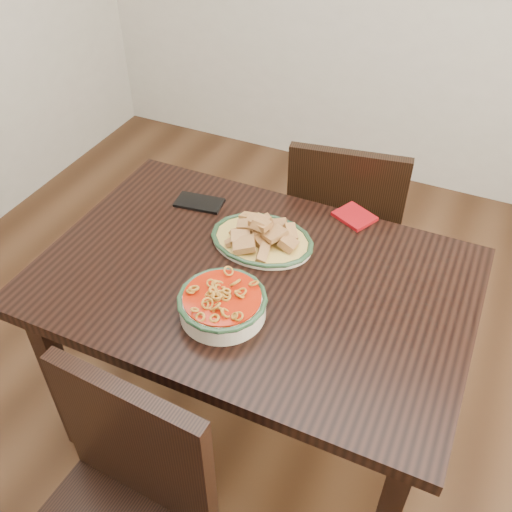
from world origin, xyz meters
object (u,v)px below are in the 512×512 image
at_px(noodle_bowl, 222,302).
at_px(smartphone, 199,203).
at_px(dining_table, 253,298).
at_px(fish_plate, 262,232).
at_px(chair_far, 344,224).

xyz_separation_m(noodle_bowl, smartphone, (-0.30, 0.42, -0.04)).
xyz_separation_m(dining_table, fish_plate, (-0.04, 0.15, 0.14)).
height_order(fish_plate, smartphone, fish_plate).
bearing_deg(smartphone, fish_plate, -27.72).
bearing_deg(dining_table, fish_plate, 104.52).
xyz_separation_m(chair_far, smartphone, (-0.41, -0.41, 0.26)).
bearing_deg(chair_far, noodle_bowl, 73.55).
distance_m(chair_far, smartphone, 0.63).
relative_size(fish_plate, noodle_bowl, 1.31).
height_order(noodle_bowl, smartphone, noodle_bowl).
height_order(dining_table, noodle_bowl, noodle_bowl).
xyz_separation_m(chair_far, noodle_bowl, (-0.10, -0.83, 0.29)).
distance_m(dining_table, smartphone, 0.41).
distance_m(dining_table, chair_far, 0.68).
bearing_deg(dining_table, smartphone, 142.05).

